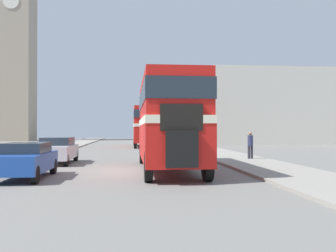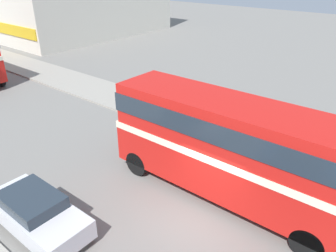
# 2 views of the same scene
# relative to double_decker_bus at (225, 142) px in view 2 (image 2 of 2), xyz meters

# --- Properties ---
(ground_plane) EXTENTS (120.00, 120.00, 0.00)m
(ground_plane) POSITION_rel_double_decker_bus_xyz_m (-1.94, -0.17, -2.43)
(ground_plane) COLOR slate
(sidewalk_right) EXTENTS (3.50, 120.00, 0.12)m
(sidewalk_right) POSITION_rel_double_decker_bus_xyz_m (4.81, -0.17, -2.37)
(sidewalk_right) COLOR gray
(sidewalk_right) RESTS_ON ground_plane
(double_decker_bus) EXTENTS (2.43, 9.42, 4.06)m
(double_decker_bus) POSITION_rel_double_decker_bus_xyz_m (0.00, 0.00, 0.00)
(double_decker_bus) COLOR red
(double_decker_bus) RESTS_ON ground_plane
(car_parked_mid) EXTENTS (1.73, 4.18, 1.43)m
(car_parked_mid) POSITION_rel_double_decker_bus_xyz_m (-5.70, 4.00, -1.68)
(car_parked_mid) COLOR silver
(car_parked_mid) RESTS_ON ground_plane
(pedestrian_walking) EXTENTS (0.32, 0.32, 1.60)m
(pedestrian_walking) POSITION_rel_double_decker_bus_xyz_m (5.44, 4.84, -1.40)
(pedestrian_walking) COLOR #282833
(pedestrian_walking) RESTS_ON sidewalk_right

